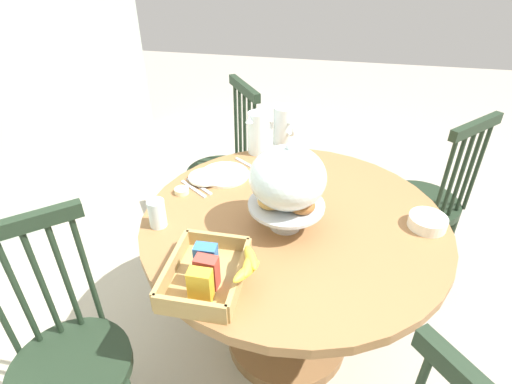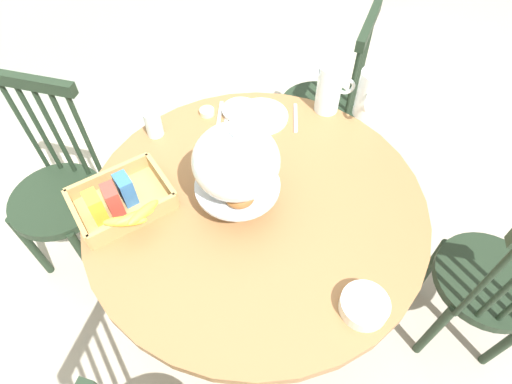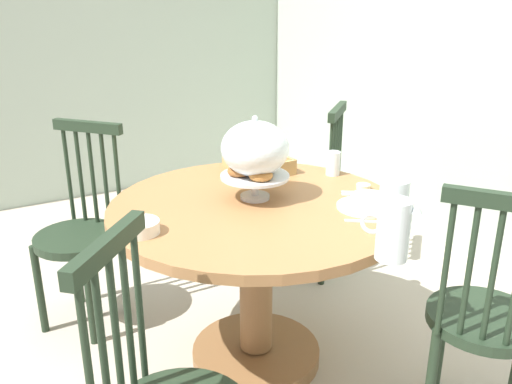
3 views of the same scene
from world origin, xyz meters
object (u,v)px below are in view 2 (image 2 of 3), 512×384
Objects in this scene: pastry_stand_with_dome at (236,164)px; orange_juice_pitcher at (329,90)px; china_plate_small at (240,109)px; drinking_glass at (153,123)px; cereal_basket at (121,202)px; china_plate_large at (261,116)px; windsor_chair_facing_door at (323,109)px; windsor_chair_by_cabinet at (490,285)px; butter_dish at (207,112)px; windsor_chair_far_side at (60,195)px; dining_table at (256,235)px; cereal_bowl at (364,306)px; milk_pitcher at (369,96)px.

orange_juice_pitcher is (0.56, 0.21, -0.10)m from pastry_stand_with_dome.
drinking_glass is at bearing 166.97° from china_plate_small.
cereal_basket reaches higher than china_plate_large.
windsor_chair_facing_door is 3.09× the size of cereal_basket.
windsor_chair_by_cabinet is 1.08m from china_plate_large.
butter_dish is at bearing 149.97° from orange_juice_pitcher.
orange_juice_pitcher reaches higher than butter_dish.
drinking_glass reaches higher than china_plate_large.
windsor_chair_far_side is at bearing 128.47° from pastry_stand_with_dome.
drinking_glass is (-0.89, 0.01, 0.34)m from windsor_chair_facing_door.
cereal_bowl is at bearing -85.38° from dining_table.
cereal_basket is 2.11× the size of china_plate_small.
windsor_chair_by_cabinet reaches higher than dining_table.
dining_table is 5.66× the size of orange_juice_pitcher.
windsor_chair_by_cabinet is at bearing -82.21° from orange_juice_pitcher.
windsor_chair_facing_door is 0.73m from butter_dish.
pastry_stand_with_dome is at bearing 153.91° from dining_table.
pastry_stand_with_dome is 2.46× the size of cereal_bowl.
orange_juice_pitcher is at bearing -22.71° from china_plate_large.
dining_table is 0.52m from cereal_basket.
drinking_glass is 1.83× the size of butter_dish.
dining_table is at bearing -73.77° from drinking_glass.
cereal_basket reaches higher than china_plate_small.
orange_juice_pitcher is at bearing -133.52° from windsor_chair_facing_door.
china_plate_large is at bearing 45.77° from pastry_stand_with_dome.
windsor_chair_by_cabinet is 1.00× the size of windsor_chair_facing_door.
china_plate_large is at bearing -52.00° from china_plate_small.
windsor_chair_far_side reaches higher than milk_pitcher.
dining_table is 1.21× the size of windsor_chair_far_side.
pastry_stand_with_dome reaches higher than windsor_chair_far_side.
windsor_chair_facing_door is at bearing 71.59° from milk_pitcher.
china_plate_large is 0.09m from china_plate_small.
pastry_stand_with_dome is 1.56× the size of china_plate_large.
windsor_chair_facing_door is at bearing 7.50° from china_plate_small.
china_plate_large is 2.00× the size of drinking_glass.
orange_juice_pitcher is 1.06× the size of milk_pitcher.
orange_juice_pitcher is (-0.12, 0.87, 0.38)m from windsor_chair_by_cabinet.
windsor_chair_far_side is at bearing 117.60° from cereal_bowl.
dining_table is 0.89m from windsor_chair_by_cabinet.
windsor_chair_far_side is 0.87m from china_plate_small.
china_plate_small is (-0.06, 0.07, 0.01)m from china_plate_large.
milk_pitcher reaches higher than cereal_bowl.
windsor_chair_far_side is 1.36m from cereal_bowl.
windsor_chair_by_cabinet is 4.43× the size of china_plate_large.
milk_pitcher is at bearing -25.44° from drinking_glass.
cereal_basket is at bearing -178.68° from orange_juice_pitcher.
windsor_chair_by_cabinet is 16.25× the size of butter_dish.
drinking_glass is (-0.77, 0.37, -0.03)m from milk_pitcher.
windsor_chair_by_cabinet is 1.17m from china_plate_small.
orange_juice_pitcher is 1.48× the size of cereal_bowl.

